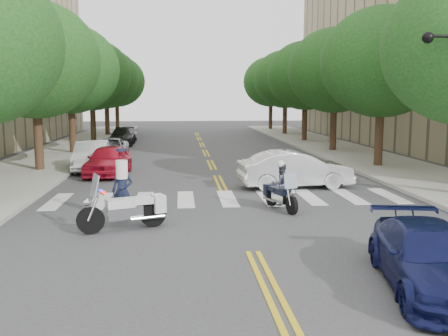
{
  "coord_description": "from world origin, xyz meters",
  "views": [
    {
      "loc": [
        -1.73,
        -11.61,
        3.72
      ],
      "look_at": [
        -0.22,
        5.46,
        1.3
      ],
      "focal_mm": 40.0,
      "sensor_mm": 36.0,
      "label": 1
    }
  ],
  "objects": [
    {
      "name": "ground",
      "position": [
        0.0,
        0.0,
        0.0
      ],
      "size": [
        140.0,
        140.0,
        0.0
      ],
      "primitive_type": "plane",
      "color": "#38383A",
      "rests_on": "ground"
    },
    {
      "name": "sidewalk_left",
      "position": [
        -9.5,
        22.0,
        0.07
      ],
      "size": [
        5.0,
        60.0,
        0.15
      ],
      "primitive_type": "cube",
      "color": "#9E9991",
      "rests_on": "ground"
    },
    {
      "name": "sidewalk_right",
      "position": [
        9.5,
        22.0,
        0.07
      ],
      "size": [
        5.0,
        60.0,
        0.15
      ],
      "primitive_type": "cube",
      "color": "#9E9991",
      "rests_on": "ground"
    },
    {
      "name": "tree_l_1",
      "position": [
        -8.8,
        14.0,
        5.55
      ],
      "size": [
        6.4,
        6.4,
        8.45
      ],
      "color": "#382316",
      "rests_on": "ground"
    },
    {
      "name": "tree_l_2",
      "position": [
        -8.8,
        22.0,
        5.55
      ],
      "size": [
        6.4,
        6.4,
        8.45
      ],
      "color": "#382316",
      "rests_on": "ground"
    },
    {
      "name": "tree_l_3",
      "position": [
        -8.8,
        30.0,
        5.55
      ],
      "size": [
        6.4,
        6.4,
        8.45
      ],
      "color": "#382316",
      "rests_on": "ground"
    },
    {
      "name": "tree_l_4",
      "position": [
        -8.8,
        38.0,
        5.55
      ],
      "size": [
        6.4,
        6.4,
        8.45
      ],
      "color": "#382316",
      "rests_on": "ground"
    },
    {
      "name": "tree_l_5",
      "position": [
        -8.8,
        46.0,
        5.55
      ],
      "size": [
        6.4,
        6.4,
        8.45
      ],
      "color": "#382316",
      "rests_on": "ground"
    },
    {
      "name": "tree_r_1",
      "position": [
        8.8,
        14.0,
        5.55
      ],
      "size": [
        6.4,
        6.4,
        8.45
      ],
      "color": "#382316",
      "rests_on": "ground"
    },
    {
      "name": "tree_r_2",
      "position": [
        8.8,
        22.0,
        5.55
      ],
      "size": [
        6.4,
        6.4,
        8.45
      ],
      "color": "#382316",
      "rests_on": "ground"
    },
    {
      "name": "tree_r_3",
      "position": [
        8.8,
        30.0,
        5.55
      ],
      "size": [
        6.4,
        6.4,
        8.45
      ],
      "color": "#382316",
      "rests_on": "ground"
    },
    {
      "name": "tree_r_4",
      "position": [
        8.8,
        38.0,
        5.55
      ],
      "size": [
        6.4,
        6.4,
        8.45
      ],
      "color": "#382316",
      "rests_on": "ground"
    },
    {
      "name": "tree_r_5",
      "position": [
        8.8,
        46.0,
        5.55
      ],
      "size": [
        6.4,
        6.4,
        8.45
      ],
      "color": "#382316",
      "rests_on": "ground"
    },
    {
      "name": "motorcycle_police",
      "position": [
        1.58,
        4.55,
        0.74
      ],
      "size": [
        0.88,
        2.01,
        1.67
      ],
      "rotation": [
        0.0,
        0.0,
        3.43
      ],
      "color": "black",
      "rests_on": "ground"
    },
    {
      "name": "motorcycle_parked",
      "position": [
        -3.16,
        2.42,
        0.57
      ],
      "size": [
        2.44,
        1.26,
        1.65
      ],
      "rotation": [
        0.0,
        0.0,
        1.96
      ],
      "color": "black",
      "rests_on": "ground"
    },
    {
      "name": "officer_standing",
      "position": [
        -3.52,
        3.65,
        0.88
      ],
      "size": [
        0.69,
        0.51,
        1.76
      ],
      "primitive_type": "imported",
      "rotation": [
        0.0,
        0.0,
        -0.14
      ],
      "color": "#161D33",
      "rests_on": "ground"
    },
    {
      "name": "convertible",
      "position": [
        3.02,
        8.5,
        0.78
      ],
      "size": [
        4.84,
        2.08,
        1.55
      ],
      "primitive_type": "imported",
      "rotation": [
        0.0,
        0.0,
        1.67
      ],
      "color": "white",
      "rests_on": "ground"
    },
    {
      "name": "sedan_blue",
      "position": [
        3.08,
        -2.65,
        0.63
      ],
      "size": [
        2.53,
        4.58,
        1.26
      ],
      "primitive_type": "imported",
      "rotation": [
        0.0,
        0.0,
        -0.18
      ],
      "color": "#101443",
      "rests_on": "ground"
    },
    {
      "name": "parked_car_a",
      "position": [
        -5.2,
        12.65,
        0.73
      ],
      "size": [
        2.14,
        4.45,
        1.47
      ],
      "primitive_type": "imported",
      "rotation": [
        0.0,
        0.0,
        -0.1
      ],
      "color": "red",
      "rests_on": "ground"
    },
    {
      "name": "parked_car_b",
      "position": [
        -6.3,
        14.5,
        0.75
      ],
      "size": [
        1.92,
        4.67,
        1.5
      ],
      "primitive_type": "imported",
      "rotation": [
        0.0,
        0.0,
        0.07
      ],
      "color": "silver",
      "rests_on": "ground"
    },
    {
      "name": "parked_car_c",
      "position": [
        -6.04,
        19.54,
        0.62
      ],
      "size": [
        2.25,
        4.56,
        1.24
      ],
      "primitive_type": "imported",
      "rotation": [
        0.0,
        0.0,
        0.04
      ],
      "color": "#96979D",
      "rests_on": "ground"
    },
    {
      "name": "parked_car_d",
      "position": [
        -6.3,
        28.5,
        0.67
      ],
      "size": [
        1.93,
        4.66,
        1.35
      ],
      "primitive_type": "imported",
      "rotation": [
        0.0,
        0.0,
        0.01
      ],
      "color": "black",
      "rests_on": "ground"
    },
    {
      "name": "parked_car_e",
      "position": [
        -6.3,
        31.88,
        0.68
      ],
      "size": [
        1.63,
        3.98,
        1.35
      ],
      "primitive_type": "imported",
      "rotation": [
        0.0,
        0.0,
        0.01
      ],
      "color": "#9A9A9F",
      "rests_on": "ground"
    }
  ]
}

